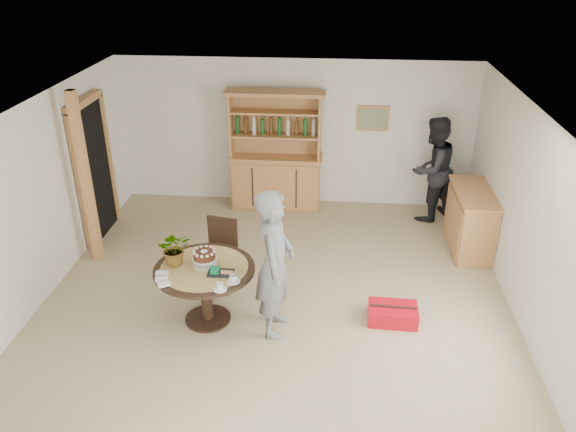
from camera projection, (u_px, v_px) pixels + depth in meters
The scene contains 17 objects.
ground at pixel (273, 318), 6.97m from camera, with size 7.00×7.00×0.00m, color #C6B388.
room_shell at pixel (271, 190), 6.19m from camera, with size 6.04×7.04×2.52m.
doorway at pixel (94, 168), 8.48m from camera, with size 0.13×1.10×2.18m.
pine_post at pixel (86, 180), 7.68m from camera, with size 0.12×0.12×2.50m, color tan.
hutch at pixel (276, 169), 9.57m from camera, with size 1.62×0.54×2.04m.
sideboard at pixel (471, 220), 8.32m from camera, with size 0.54×1.26×0.94m.
dining_table at pixel (205, 278), 6.68m from camera, with size 1.20×1.20×0.76m.
dining_chair at pixel (220, 249), 7.44m from camera, with size 0.50×0.50×0.95m.
birthday_cake at pixel (204, 256), 6.59m from camera, with size 0.30×0.30×0.20m.
flower_vase at pixel (175, 248), 6.58m from camera, with size 0.38×0.33×0.42m, color #3F7233.
gift_tray at pixel (220, 272), 6.47m from camera, with size 0.30×0.20×0.08m.
coffee_cup_a at pixel (233, 279), 6.31m from camera, with size 0.15×0.15×0.09m.
coffee_cup_b at pixel (220, 287), 6.17m from camera, with size 0.15×0.15×0.08m.
napkins at pixel (162, 279), 6.35m from camera, with size 0.24×0.33×0.03m.
teen_boy at pixel (275, 264), 6.38m from camera, with size 0.66×0.44×1.82m, color slate.
adult_person at pixel (432, 169), 9.07m from camera, with size 0.85×0.66×1.74m, color black.
red_suitcase at pixel (393, 314), 6.88m from camera, with size 0.62×0.42×0.21m.
Camera 1 is at (0.68, -5.62, 4.26)m, focal length 35.00 mm.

